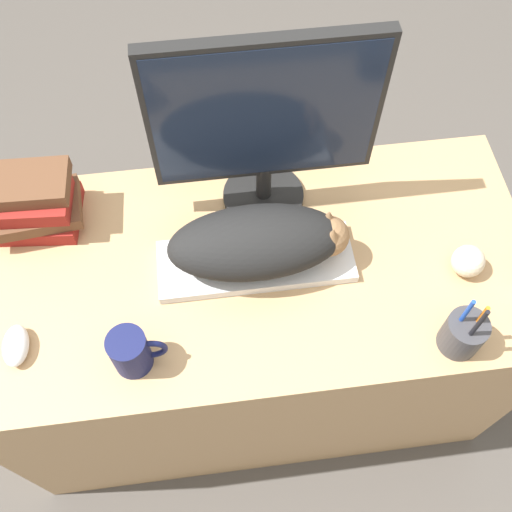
{
  "coord_description": "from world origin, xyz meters",
  "views": [
    {
      "loc": [
        -0.08,
        -0.36,
        1.9
      ],
      "look_at": [
        -0.0,
        0.3,
        0.77
      ],
      "focal_mm": 42.0,
      "sensor_mm": 36.0,
      "label": 1
    }
  ],
  "objects_px": {
    "monitor": "(265,121)",
    "computer_mouse": "(16,346)",
    "cat": "(261,242)",
    "coffee_mug": "(132,352)",
    "baseball": "(468,261)",
    "pen_cup": "(463,333)",
    "keyboard": "(255,262)",
    "book_stack": "(34,203)"
  },
  "relations": [
    {
      "from": "monitor",
      "to": "baseball",
      "type": "distance_m",
      "value": 0.55
    },
    {
      "from": "cat",
      "to": "pen_cup",
      "type": "relative_size",
      "value": 2.03
    },
    {
      "from": "monitor",
      "to": "book_stack",
      "type": "relative_size",
      "value": 2.23
    },
    {
      "from": "computer_mouse",
      "to": "pen_cup",
      "type": "bearing_deg",
      "value": -6.32
    },
    {
      "from": "monitor",
      "to": "computer_mouse",
      "type": "bearing_deg",
      "value": -150.22
    },
    {
      "from": "coffee_mug",
      "to": "pen_cup",
      "type": "relative_size",
      "value": 0.6
    },
    {
      "from": "cat",
      "to": "baseball",
      "type": "height_order",
      "value": "cat"
    },
    {
      "from": "book_stack",
      "to": "coffee_mug",
      "type": "bearing_deg",
      "value": -61.06
    },
    {
      "from": "cat",
      "to": "pen_cup",
      "type": "distance_m",
      "value": 0.46
    },
    {
      "from": "monitor",
      "to": "computer_mouse",
      "type": "distance_m",
      "value": 0.7
    },
    {
      "from": "keyboard",
      "to": "coffee_mug",
      "type": "xyz_separation_m",
      "value": [
        -0.28,
        -0.2,
        0.04
      ]
    },
    {
      "from": "monitor",
      "to": "pen_cup",
      "type": "bearing_deg",
      "value": -49.94
    },
    {
      "from": "pen_cup",
      "to": "keyboard",
      "type": "bearing_deg",
      "value": 148.72
    },
    {
      "from": "monitor",
      "to": "baseball",
      "type": "bearing_deg",
      "value": -30.8
    },
    {
      "from": "monitor",
      "to": "coffee_mug",
      "type": "height_order",
      "value": "monitor"
    },
    {
      "from": "pen_cup",
      "to": "cat",
      "type": "bearing_deg",
      "value": 147.89
    },
    {
      "from": "monitor",
      "to": "book_stack",
      "type": "height_order",
      "value": "monitor"
    },
    {
      "from": "monitor",
      "to": "coffee_mug",
      "type": "relative_size",
      "value": 4.14
    },
    {
      "from": "pen_cup",
      "to": "baseball",
      "type": "height_order",
      "value": "pen_cup"
    },
    {
      "from": "cat",
      "to": "coffee_mug",
      "type": "height_order",
      "value": "cat"
    },
    {
      "from": "coffee_mug",
      "to": "keyboard",
      "type": "bearing_deg",
      "value": 35.96
    },
    {
      "from": "cat",
      "to": "monitor",
      "type": "height_order",
      "value": "monitor"
    },
    {
      "from": "keyboard",
      "to": "computer_mouse",
      "type": "relative_size",
      "value": 4.7
    },
    {
      "from": "keyboard",
      "to": "pen_cup",
      "type": "xyz_separation_m",
      "value": [
        0.4,
        -0.24,
        0.04
      ]
    },
    {
      "from": "pen_cup",
      "to": "book_stack",
      "type": "distance_m",
      "value": 0.99
    },
    {
      "from": "baseball",
      "to": "pen_cup",
      "type": "bearing_deg",
      "value": -111.54
    },
    {
      "from": "cat",
      "to": "monitor",
      "type": "distance_m",
      "value": 0.25
    },
    {
      "from": "cat",
      "to": "monitor",
      "type": "relative_size",
      "value": 0.82
    },
    {
      "from": "keyboard",
      "to": "book_stack",
      "type": "height_order",
      "value": "book_stack"
    },
    {
      "from": "computer_mouse",
      "to": "keyboard",
      "type": "bearing_deg",
      "value": 15.24
    },
    {
      "from": "book_stack",
      "to": "baseball",
      "type": "bearing_deg",
      "value": -15.0
    },
    {
      "from": "computer_mouse",
      "to": "baseball",
      "type": "relative_size",
      "value": 1.28
    },
    {
      "from": "cat",
      "to": "pen_cup",
      "type": "height_order",
      "value": "pen_cup"
    },
    {
      "from": "coffee_mug",
      "to": "book_stack",
      "type": "height_order",
      "value": "book_stack"
    },
    {
      "from": "coffee_mug",
      "to": "book_stack",
      "type": "bearing_deg",
      "value": 118.94
    },
    {
      "from": "pen_cup",
      "to": "book_stack",
      "type": "xyz_separation_m",
      "value": [
        -0.89,
        0.43,
        0.02
      ]
    },
    {
      "from": "keyboard",
      "to": "book_stack",
      "type": "relative_size",
      "value": 2.03
    },
    {
      "from": "keyboard",
      "to": "computer_mouse",
      "type": "xyz_separation_m",
      "value": [
        -0.52,
        -0.14,
        0.01
      ]
    },
    {
      "from": "baseball",
      "to": "monitor",
      "type": "bearing_deg",
      "value": 149.2
    },
    {
      "from": "computer_mouse",
      "to": "baseball",
      "type": "height_order",
      "value": "baseball"
    },
    {
      "from": "monitor",
      "to": "computer_mouse",
      "type": "relative_size",
      "value": 5.14
    },
    {
      "from": "cat",
      "to": "computer_mouse",
      "type": "height_order",
      "value": "cat"
    }
  ]
}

